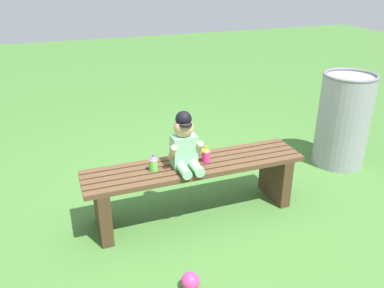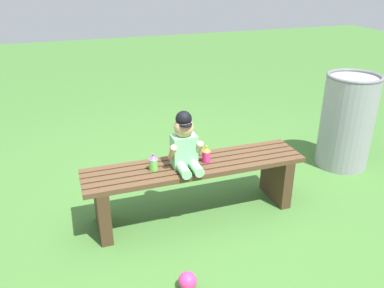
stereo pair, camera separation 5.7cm
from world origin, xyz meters
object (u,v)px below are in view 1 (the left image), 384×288
sippy_cup_right (206,154)px  trash_bin (343,120)px  park_bench (195,180)px  sippy_cup_left (153,163)px  toy_ball (190,281)px  child_figure (185,144)px

sippy_cup_right → trash_bin: 1.51m
park_bench → sippy_cup_right: sippy_cup_right is taller
sippy_cup_left → sippy_cup_right: bearing=0.0°
park_bench → toy_ball: park_bench is taller
child_figure → sippy_cup_left: 0.25m
park_bench → child_figure: (-0.08, -0.02, 0.31)m
toy_ball → sippy_cup_left: bearing=91.0°
child_figure → sippy_cup_left: bearing=173.3°
sippy_cup_left → sippy_cup_right: 0.39m
trash_bin → sippy_cup_left: bearing=-170.3°
toy_ball → trash_bin: size_ratio=0.13×
child_figure → trash_bin: (1.65, 0.35, -0.17)m
sippy_cup_right → toy_ball: 0.91m
trash_bin → sippy_cup_right: bearing=-167.8°
sippy_cup_right → child_figure: bearing=-171.1°
sippy_cup_left → sippy_cup_right: size_ratio=1.00×
sippy_cup_right → toy_ball: size_ratio=1.15×
sippy_cup_right → toy_ball: (-0.38, -0.71, -0.43)m
sippy_cup_left → trash_bin: trash_bin is taller
sippy_cup_left → park_bench: bearing=-0.6°
sippy_cup_left → toy_ball: sippy_cup_left is taller
park_bench → sippy_cup_left: bearing=179.4°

